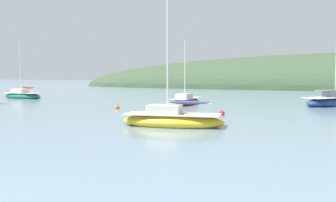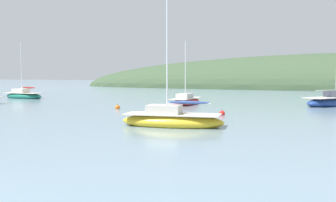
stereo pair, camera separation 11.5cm
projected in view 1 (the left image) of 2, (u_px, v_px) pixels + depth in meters
name	position (u px, v px, depth m)	size (l,w,h in m)	color
sailboat_white_near	(172.00, 120.00, 22.00)	(6.34, 2.79, 7.98)	gold
sailboat_red_portside	(186.00, 101.00, 38.21)	(2.34, 5.70, 6.68)	red
sailboat_orange_cutter	(333.00, 101.00, 36.87)	(6.40, 7.10, 9.78)	navy
sailboat_grey_yawl	(22.00, 95.00, 48.64)	(6.19, 2.68, 7.51)	#196B56
mooring_buoy_inner	(222.00, 113.00, 28.22)	(0.44, 0.44, 0.54)	red
mooring_buoy_channel	(117.00, 107.00, 33.54)	(0.44, 0.44, 0.54)	orange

